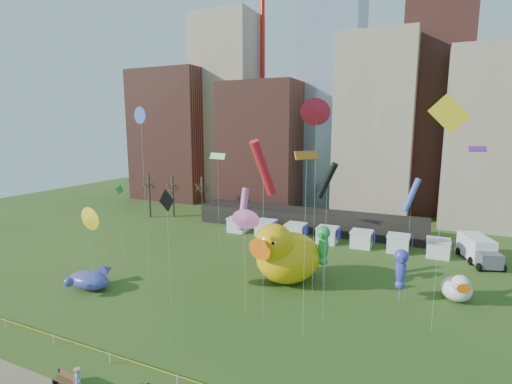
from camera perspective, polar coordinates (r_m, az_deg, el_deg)
The scene contains 27 objects.
skyline at distance 80.99m, azimuth 16.34°, elevation 12.34°, with size 101.00×23.00×68.00m.
pavilion at distance 65.53m, azimuth 7.58°, elevation -4.15°, with size 38.00×6.00×3.20m, color black.
vendor_tents at distance 58.78m, azimuth 10.53°, elevation -6.36°, with size 33.24×2.80×2.40m.
bare_trees at distance 75.51m, azimuth -12.06°, elevation -0.56°, with size 8.44×6.44×8.50m.
caution_tape at distance 29.01m, azimuth -11.60°, elevation -25.33°, with size 50.00×0.06×0.90m.
big_duck at distance 43.15m, azimuth 4.40°, elevation -9.21°, with size 8.91×10.10×7.09m.
small_duck at distance 44.17m, azimuth 27.65°, elevation -12.47°, with size 3.57×4.24×3.02m.
seahorse_green at distance 43.01m, azimuth 9.97°, elevation -7.35°, with size 1.65×2.00×6.57m.
seahorse_purple at distance 40.79m, azimuth 20.68°, elevation -10.21°, with size 1.41×1.76×5.48m.
whale_inflatable at distance 45.97m, azimuth -23.37°, elevation -11.79°, with size 5.01×6.41×2.20m.
park_bench at distance 31.25m, azimuth -26.21°, elevation -23.66°, with size 2.01×0.72×1.01m.
box_truck at distance 57.60m, azimuth 30.04°, elevation -7.36°, with size 4.90×7.82×3.13m.
woman at distance 30.28m, azimuth -24.89°, elevation -24.10°, with size 0.59×0.39×1.63m, color silver.
kite_0 at distance 32.91m, azimuth 1.09°, elevation 3.58°, with size 1.93×3.01×16.21m.
kite_1 at distance 34.75m, azimuth -1.62°, elevation -4.12°, with size 1.82×0.28×9.85m.
kite_2 at distance 33.23m, azimuth 10.50°, elevation 1.65°, with size 1.95×0.86×14.30m.
kite_3 at distance 52.31m, azimuth -5.71°, elevation 5.22°, with size 2.75×1.07×13.66m.
kite_4 at distance 33.93m, azimuth 26.66°, elevation 9.86°, with size 3.12×0.53×19.78m.
kite_5 at distance 39.29m, azimuth 22.07°, elevation -0.42°, with size 1.73×1.71×12.43m.
kite_6 at distance 29.69m, azimuth 7.50°, elevation 5.10°, with size 1.50×1.94×15.40m.
kite_7 at distance 51.13m, azimuth 29.95°, elevation 5.36°, with size 2.06×1.32×14.98m.
kite_8 at distance 37.71m, azimuth 9.01°, elevation 11.63°, with size 1.63×2.39×19.89m.
kite_9 at distance 41.04m, azimuth -1.89°, elevation -2.50°, with size 1.21×2.67×10.74m.
kite_10 at distance 36.50m, azimuth -13.09°, elevation -1.53°, with size 0.05×2.21×11.57m.
kite_11 at distance 51.93m, azimuth -19.54°, elevation 0.30°, with size 1.93×2.62×9.71m.
kite_12 at distance 41.56m, azimuth -23.57°, elevation -3.68°, with size 2.28×0.84×9.34m.
kite_13 at distance 43.89m, azimuth -16.72°, elevation 10.76°, with size 1.75×0.95×19.30m.
Camera 1 is at (14.48, -18.89, 17.28)m, focal length 27.00 mm.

